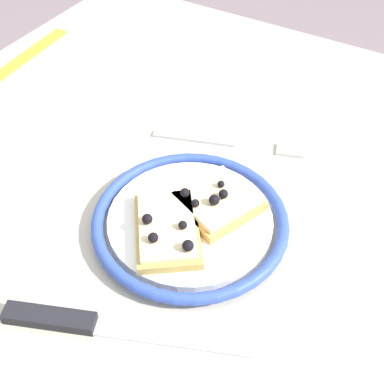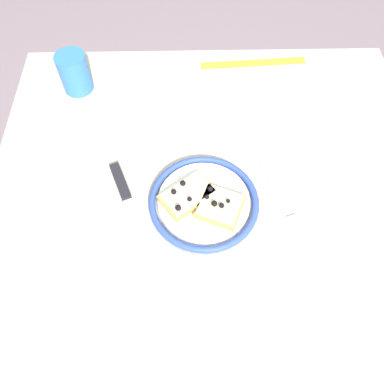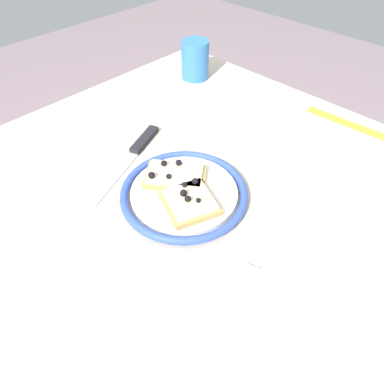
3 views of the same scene
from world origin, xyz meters
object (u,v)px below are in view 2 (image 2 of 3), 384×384
(pizza_slice_far, at_px, (187,195))
(knife, at_px, (125,194))
(cup, at_px, (74,73))
(dining_table, at_px, (210,211))
(pizza_slice_near, at_px, (220,205))
(plate, at_px, (204,202))
(fork, at_px, (277,190))
(measuring_tape, at_px, (253,63))

(pizza_slice_far, height_order, knife, pizza_slice_far)
(knife, bearing_deg, cup, -66.52)
(dining_table, bearing_deg, pizza_slice_near, 101.85)
(dining_table, bearing_deg, pizza_slice_far, 29.79)
(pizza_slice_near, xyz_separation_m, cup, (0.32, -0.35, 0.02))
(cup, bearing_deg, plate, 131.29)
(fork, bearing_deg, measuring_tape, -88.43)
(knife, xyz_separation_m, cup, (0.13, -0.31, 0.04))
(dining_table, bearing_deg, plate, 64.12)
(dining_table, height_order, plate, plate)
(cup, bearing_deg, knife, 113.48)
(plate, bearing_deg, pizza_slice_far, -15.99)
(fork, height_order, measuring_tape, fork)
(knife, bearing_deg, pizza_slice_near, 167.77)
(fork, bearing_deg, pizza_slice_far, 6.24)
(dining_table, height_order, knife, knife)
(dining_table, height_order, pizza_slice_far, pizza_slice_far)
(plate, relative_size, measuring_tape, 0.81)
(measuring_tape, bearing_deg, pizza_slice_far, 63.02)
(dining_table, relative_size, plate, 4.23)
(plate, height_order, fork, plate)
(pizza_slice_near, height_order, pizza_slice_far, same)
(plate, distance_m, knife, 0.16)
(cup, bearing_deg, pizza_slice_far, 128.79)
(fork, relative_size, measuring_tape, 0.73)
(knife, bearing_deg, dining_table, -175.56)
(plate, xyz_separation_m, measuring_tape, (-0.14, -0.41, -0.01))
(pizza_slice_near, relative_size, fork, 0.55)
(dining_table, distance_m, fork, 0.17)
(dining_table, distance_m, measuring_tape, 0.41)
(fork, distance_m, measuring_tape, 0.38)
(pizza_slice_near, height_order, measuring_tape, pizza_slice_near)
(cup, bearing_deg, fork, 145.64)
(pizza_slice_far, bearing_deg, cup, -51.21)
(plate, relative_size, fork, 1.12)
(knife, height_order, fork, knife)
(knife, bearing_deg, fork, -179.13)
(pizza_slice_near, relative_size, pizza_slice_far, 0.86)
(knife, distance_m, cup, 0.34)
(pizza_slice_near, bearing_deg, measuring_tape, -104.53)
(plate, bearing_deg, dining_table, -115.88)
(knife, relative_size, measuring_tape, 0.86)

